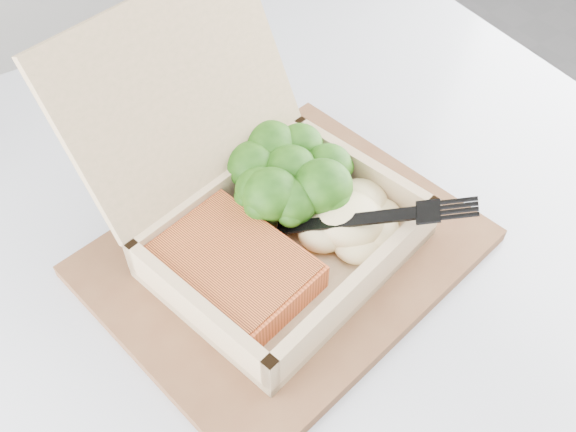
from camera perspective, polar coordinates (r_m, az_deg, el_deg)
cafe_table at (r=0.73m, az=0.13°, el=-14.94°), size 0.91×0.91×0.76m
serving_tray at (r=0.57m, az=-0.24°, el=-3.30°), size 0.35×0.30×0.01m
takeout_container at (r=0.55m, az=-3.22°, el=1.91°), size 0.26×0.28×0.19m
salmon_fillet at (r=0.53m, az=-4.98°, el=-4.72°), size 0.12×0.14×0.03m
broccoli_pile at (r=0.58m, az=0.21°, el=3.54°), size 0.13×0.13×0.05m
mashed_potatoes at (r=0.56m, az=5.53°, el=-0.32°), size 0.10×0.09×0.03m
plastic_fork at (r=0.54m, az=2.75°, el=-0.23°), size 0.14×0.13×0.04m
receipt at (r=0.69m, az=-7.72°, el=6.88°), size 0.09×0.15×0.00m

